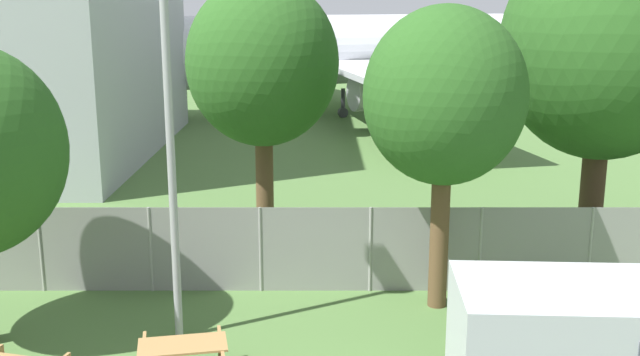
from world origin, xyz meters
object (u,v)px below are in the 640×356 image
(tree_near_hangar, at_px, (261,64))
(tree_behind_benches, at_px, (443,97))
(airplane, at_px, (306,51))
(portable_cabin, at_px, (592,356))
(tree_left_of_cabin, at_px, (603,47))

(tree_near_hangar, relative_size, tree_behind_benches, 1.10)
(airplane, bearing_deg, portable_cabin, 78.28)
(airplane, height_order, tree_near_hangar, airplane)
(airplane, distance_m, tree_left_of_cabin, 27.15)
(airplane, xyz_separation_m, portable_cabin, (5.04, -33.98, -2.51))
(tree_left_of_cabin, bearing_deg, portable_cabin, -109.05)
(tree_behind_benches, bearing_deg, tree_near_hangar, 139.28)
(tree_left_of_cabin, height_order, tree_behind_benches, tree_left_of_cabin)
(tree_near_hangar, height_order, tree_behind_benches, tree_near_hangar)
(airplane, height_order, portable_cabin, airplane)
(airplane, distance_m, portable_cabin, 34.45)
(tree_left_of_cabin, relative_size, tree_behind_benches, 1.27)
(tree_near_hangar, distance_m, tree_behind_benches, 5.38)
(portable_cabin, bearing_deg, tree_behind_benches, 112.85)
(tree_behind_benches, bearing_deg, portable_cabin, -70.07)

